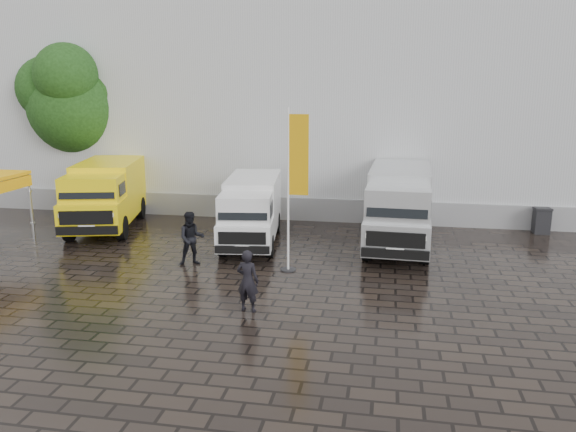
% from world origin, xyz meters
% --- Properties ---
extents(ground, '(120.00, 120.00, 0.00)m').
position_xyz_m(ground, '(0.00, 0.00, 0.00)').
color(ground, black).
rests_on(ground, ground).
extents(exhibition_hall, '(44.00, 16.00, 12.00)m').
position_xyz_m(exhibition_hall, '(2.00, 16.00, 6.00)').
color(exhibition_hall, silver).
rests_on(exhibition_hall, ground).
extents(hall_plinth, '(44.00, 0.15, 1.00)m').
position_xyz_m(hall_plinth, '(2.00, 7.95, 0.50)').
color(hall_plinth, gray).
rests_on(hall_plinth, ground).
extents(van_yellow, '(3.57, 6.19, 2.69)m').
position_xyz_m(van_yellow, '(-8.86, 5.14, 1.34)').
color(van_yellow, yellow).
rests_on(van_yellow, ground).
extents(van_white, '(2.53, 5.70, 2.39)m').
position_xyz_m(van_white, '(-2.48, 4.09, 1.19)').
color(van_white, white).
rests_on(van_white, ground).
extents(van_silver, '(2.38, 6.53, 2.80)m').
position_xyz_m(van_silver, '(2.89, 4.70, 1.40)').
color(van_silver, silver).
rests_on(van_silver, ground).
extents(flagpole, '(0.88, 0.50, 5.15)m').
position_xyz_m(flagpole, '(-0.38, 1.15, 2.89)').
color(flagpole, black).
rests_on(flagpole, ground).
extents(tree, '(4.40, 4.40, 7.90)m').
position_xyz_m(tree, '(-12.10, 8.92, 5.07)').
color(tree, black).
rests_on(tree, ground).
extents(wheelie_bin, '(0.64, 0.64, 1.04)m').
position_xyz_m(wheelie_bin, '(8.56, 7.47, 0.52)').
color(wheelie_bin, black).
rests_on(wheelie_bin, ground).
extents(person_front, '(0.67, 0.50, 1.67)m').
position_xyz_m(person_front, '(-1.02, -2.29, 0.83)').
color(person_front, black).
rests_on(person_front, ground).
extents(person_tent, '(1.06, 0.96, 1.78)m').
position_xyz_m(person_tent, '(-3.79, 1.18, 0.89)').
color(person_tent, black).
rests_on(person_tent, ground).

